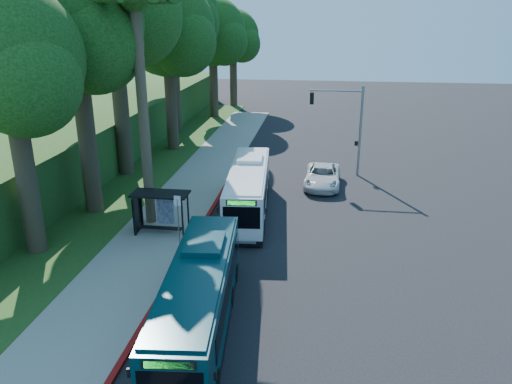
# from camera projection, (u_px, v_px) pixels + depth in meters

# --- Properties ---
(ground) EXTENTS (140.00, 140.00, 0.00)m
(ground) POSITION_uv_depth(u_px,v_px,m) (287.00, 221.00, 30.82)
(ground) COLOR black
(ground) RESTS_ON ground
(sidewalk) EXTENTS (4.50, 70.00, 0.12)m
(sidewalk) POSITION_uv_depth(u_px,v_px,m) (173.00, 214.00, 31.73)
(sidewalk) COLOR gray
(sidewalk) RESTS_ON ground
(red_curb) EXTENTS (0.25, 30.00, 0.13)m
(red_curb) POSITION_uv_depth(u_px,v_px,m) (192.00, 243.00, 27.70)
(red_curb) COLOR maroon
(red_curb) RESTS_ON ground
(grass_verge) EXTENTS (8.00, 70.00, 0.06)m
(grass_verge) POSITION_uv_depth(u_px,v_px,m) (118.00, 185.00, 37.12)
(grass_verge) COLOR #234719
(grass_verge) RESTS_ON ground
(bus_shelter) EXTENTS (3.20, 1.51, 2.55)m
(bus_shelter) POSITION_uv_depth(u_px,v_px,m) (157.00, 204.00, 28.46)
(bus_shelter) COLOR black
(bus_shelter) RESTS_ON ground
(stop_sign_pole) EXTENTS (0.35, 0.06, 3.17)m
(stop_sign_pole) POSITION_uv_depth(u_px,v_px,m) (178.00, 215.00, 26.14)
(stop_sign_pole) COLOR gray
(stop_sign_pole) RESTS_ON ground
(traffic_signal_pole) EXTENTS (4.10, 0.30, 7.00)m
(traffic_signal_pole) POSITION_uv_depth(u_px,v_px,m) (348.00, 120.00, 38.19)
(traffic_signal_pole) COLOR gray
(traffic_signal_pole) RESTS_ON ground
(palm_tree) EXTENTS (4.20, 4.20, 14.40)m
(palm_tree) POSITION_uv_depth(u_px,v_px,m) (135.00, 7.00, 26.30)
(palm_tree) COLOR #4C3F2D
(palm_tree) RESTS_ON ground
(hillside_backdrop) EXTENTS (24.00, 60.00, 8.80)m
(hillside_backdrop) POSITION_uv_depth(u_px,v_px,m) (24.00, 121.00, 47.42)
(hillside_backdrop) COLOR #234719
(hillside_backdrop) RESTS_ON ground
(tree_0) EXTENTS (8.40, 8.00, 15.70)m
(tree_0) POSITION_uv_depth(u_px,v_px,m) (76.00, 30.00, 28.61)
(tree_0) COLOR #382B1E
(tree_0) RESTS_ON ground
(tree_1) EXTENTS (10.50, 10.00, 18.26)m
(tree_1) POSITION_uv_depth(u_px,v_px,m) (113.00, 4.00, 35.69)
(tree_1) COLOR #382B1E
(tree_1) RESTS_ON ground
(tree_2) EXTENTS (8.82, 8.40, 15.12)m
(tree_2) POSITION_uv_depth(u_px,v_px,m) (168.00, 33.00, 43.72)
(tree_2) COLOR #382B1E
(tree_2) RESTS_ON ground
(tree_3) EXTENTS (10.08, 9.60, 17.28)m
(tree_3) POSITION_uv_depth(u_px,v_px,m) (172.00, 15.00, 50.93)
(tree_3) COLOR #382B1E
(tree_3) RESTS_ON ground
(tree_4) EXTENTS (8.40, 8.00, 14.14)m
(tree_4) POSITION_uv_depth(u_px,v_px,m) (213.00, 35.00, 58.85)
(tree_4) COLOR #382B1E
(tree_4) RESTS_ON ground
(tree_5) EXTENTS (7.35, 7.00, 12.86)m
(tree_5) POSITION_uv_depth(u_px,v_px,m) (233.00, 39.00, 66.45)
(tree_5) COLOR #382B1E
(tree_5) RESTS_ON ground
(tree_6) EXTENTS (7.56, 7.20, 13.74)m
(tree_6) POSITION_uv_depth(u_px,v_px,m) (10.00, 66.00, 23.58)
(tree_6) COLOR #382B1E
(tree_6) RESTS_ON ground
(white_bus) EXTENTS (3.16, 10.92, 3.21)m
(white_bus) POSITION_uv_depth(u_px,v_px,m) (249.00, 188.00, 31.82)
(white_bus) COLOR white
(white_bus) RESTS_ON ground
(teal_bus) EXTENTS (3.20, 10.81, 3.17)m
(teal_bus) POSITION_uv_depth(u_px,v_px,m) (199.00, 297.00, 19.63)
(teal_bus) COLOR #092F36
(teal_bus) RESTS_ON ground
(pickup) EXTENTS (2.74, 5.56, 1.52)m
(pickup) POSITION_uv_depth(u_px,v_px,m) (323.00, 176.00, 36.83)
(pickup) COLOR silver
(pickup) RESTS_ON ground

